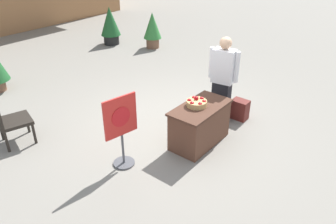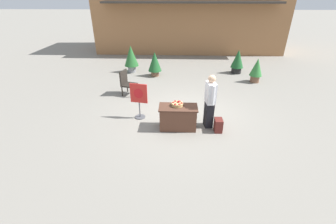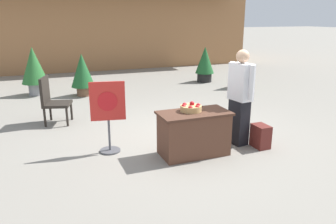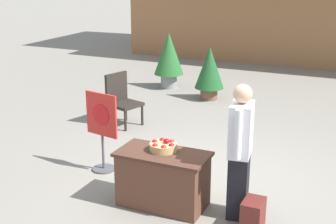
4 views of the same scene
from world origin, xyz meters
name	(u,v)px [view 3 (image 3 of 4)]	position (x,y,z in m)	size (l,w,h in m)	color
ground_plane	(185,136)	(0.00, 0.00, 0.00)	(120.00, 120.00, 0.00)	gray
storefront_building	(103,7)	(0.55, 11.07, 2.74)	(13.17, 5.42, 5.47)	#9E6B42
display_table	(194,133)	(-0.21, -0.85, 0.38)	(1.21, 0.63, 0.75)	brown
apple_basket	(191,108)	(-0.24, -0.78, 0.81)	(0.36, 0.36, 0.16)	tan
person_visitor	(240,97)	(0.77, -0.70, 0.89)	(0.32, 0.60, 1.74)	black
backpack	(261,136)	(1.06, -1.01, 0.21)	(0.24, 0.34, 0.42)	maroon
poster_board	(108,114)	(-1.54, -0.22, 0.68)	(0.59, 0.36, 1.25)	#4C4C51
patio_chair	(52,99)	(-2.39, 1.82, 0.56)	(0.68, 0.68, 1.04)	#28231E
potted_plant_far_left	(205,63)	(2.98, 4.96, 0.69)	(0.67, 0.67, 1.27)	black
potted_plant_near_left	(82,72)	(-1.42, 4.30, 0.71)	(0.69, 0.69, 1.26)	brown
potted_plant_near_right	(240,69)	(3.56, 3.56, 0.65)	(0.59, 0.59, 1.17)	brown
potted_plant_far_right	(34,68)	(-2.75, 4.91, 0.84)	(0.76, 0.76, 1.44)	gray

